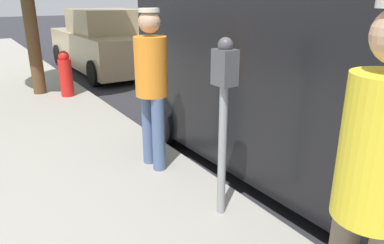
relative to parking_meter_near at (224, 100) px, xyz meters
name	(u,v)px	position (x,y,z in m)	size (l,w,h in m)	color
ground_plane	(283,168)	(-1.35, -0.54, -1.18)	(80.00, 80.00, 0.00)	#2D2D33
parking_meter_near	(224,100)	(0.00, 0.00, 0.00)	(0.14, 0.18, 1.52)	gray
pedestrian_in_yellow	(375,181)	(0.27, 1.45, 0.01)	(0.34, 0.36, 1.81)	#726656
pedestrian_in_orange	(152,81)	(0.07, -1.16, -0.06)	(0.34, 0.36, 1.70)	#4C608C
parked_van	(345,81)	(-1.50, 0.03, -0.03)	(2.23, 5.25, 2.15)	black
parked_sedan_behind	(105,44)	(-1.66, -7.48, -0.43)	(1.95, 4.40, 1.65)	tan
fire_hydrant	(66,74)	(0.10, -4.77, -0.61)	(0.24, 0.24, 0.86)	red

